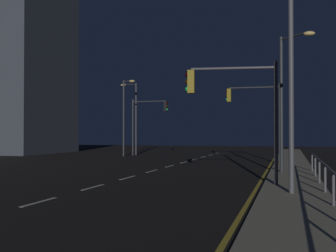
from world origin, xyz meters
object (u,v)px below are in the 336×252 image
at_px(street_lamp_median, 299,70).
at_px(street_lamp_far_end, 134,112).
at_px(traffic_light_near_left, 147,116).
at_px(street_lamp_corner, 125,110).
at_px(traffic_light_mid_right, 234,98).
at_px(street_lamp_mid_block, 286,89).
at_px(traffic_light_far_center, 256,107).

height_order(street_lamp_median, street_lamp_far_end, street_lamp_far_end).
height_order(traffic_light_near_left, street_lamp_corner, street_lamp_corner).
bearing_deg(traffic_light_near_left, street_lamp_corner, -136.54).
bearing_deg(traffic_light_mid_right, traffic_light_near_left, 115.95).
bearing_deg(street_lamp_median, street_lamp_mid_block, 93.17).
distance_m(traffic_light_far_center, street_lamp_corner, 14.88).
distance_m(traffic_light_near_left, street_lamp_corner, 2.43).
bearing_deg(street_lamp_far_end, street_lamp_mid_block, -50.23).
bearing_deg(traffic_light_far_center, traffic_light_mid_right, -89.49).
xyz_separation_m(street_lamp_median, street_lamp_far_end, (-15.57, 26.38, -0.01)).
height_order(traffic_light_near_left, traffic_light_mid_right, traffic_light_near_left).
distance_m(traffic_light_near_left, street_lamp_far_end, 1.96).
bearing_deg(street_lamp_mid_block, street_lamp_far_end, 129.77).
bearing_deg(traffic_light_mid_right, street_lamp_far_end, 118.50).
distance_m(traffic_light_mid_right, street_lamp_median, 3.44).
xyz_separation_m(traffic_light_near_left, traffic_light_mid_right, (11.35, -23.32, -0.30)).
bearing_deg(street_lamp_mid_block, traffic_light_near_left, 127.59).
relative_size(traffic_light_near_left, traffic_light_mid_right, 1.13).
bearing_deg(street_lamp_median, traffic_light_far_center, 98.90).
relative_size(traffic_light_far_center, street_lamp_corner, 0.77).
bearing_deg(traffic_light_far_center, street_lamp_far_end, 143.06).
distance_m(traffic_light_far_center, traffic_light_mid_right, 14.37).
height_order(traffic_light_mid_right, street_lamp_mid_block, street_lamp_mid_block).
height_order(traffic_light_near_left, street_lamp_far_end, street_lamp_far_end).
bearing_deg(traffic_light_near_left, street_lamp_far_end, 155.50).
distance_m(traffic_light_far_center, street_lamp_median, 16.84).
bearing_deg(street_lamp_corner, street_lamp_median, -56.99).
relative_size(traffic_light_far_center, street_lamp_median, 0.80).
relative_size(traffic_light_far_center, street_lamp_far_end, 0.77).
distance_m(traffic_light_near_left, traffic_light_mid_right, 25.94).
height_order(traffic_light_near_left, street_lamp_median, street_lamp_median).
distance_m(traffic_light_far_center, traffic_light_near_left, 14.36).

